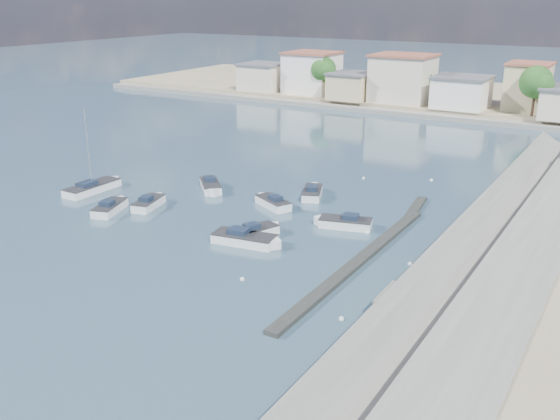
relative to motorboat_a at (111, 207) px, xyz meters
name	(u,v)px	position (x,y,z in m)	size (l,w,h in m)	color
ground	(408,165)	(18.54, 31.13, -0.38)	(400.00, 400.00, 0.00)	#2A4055
seawall_walkway	(522,271)	(37.04, 4.13, 0.52)	(5.00, 90.00, 1.80)	slate
breakwater	(371,249)	(25.45, 3.81, -0.21)	(2.00, 31.02, 0.35)	black
far_shore_land	(505,101)	(18.54, 83.13, 0.32)	(160.00, 40.00, 1.40)	gray
far_shore_quay	(475,120)	(18.54, 62.13, 0.02)	(160.00, 2.50, 0.80)	slate
far_town	(556,93)	(29.26, 68.05, 4.56)	(113.01, 12.80, 8.35)	beige
shore_trees	(531,90)	(26.88, 59.24, 5.84)	(74.56, 38.32, 7.92)	#38281E
motorboat_a	(111,207)	(0.00, 0.00, 0.00)	(3.19, 5.07, 1.48)	white
motorboat_b	(258,232)	(15.66, 1.83, 0.00)	(3.00, 4.60, 1.48)	white
motorboat_c	(272,203)	(12.50, 9.26, 0.00)	(4.72, 3.47, 1.48)	white
motorboat_d	(342,223)	(20.99, 7.63, 0.00)	(5.29, 3.12, 1.48)	white
motorboat_e	(150,203)	(2.29, 2.91, 0.00)	(2.71, 4.78, 1.48)	white
motorboat_f	(313,193)	(14.37, 14.24, 0.00)	(3.34, 4.92, 1.48)	white
motorboat_g	(211,187)	(4.10, 10.42, 0.00)	(4.59, 4.62, 1.48)	white
motorboat_h	(248,240)	(15.96, -0.14, 0.00)	(6.11, 2.93, 1.48)	white
sailboat	(94,187)	(-6.34, 3.81, 0.03)	(2.18, 7.08, 9.00)	white
mooring_buoys	(366,231)	(23.31, 7.55, -0.33)	(13.14, 34.12, 0.35)	white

